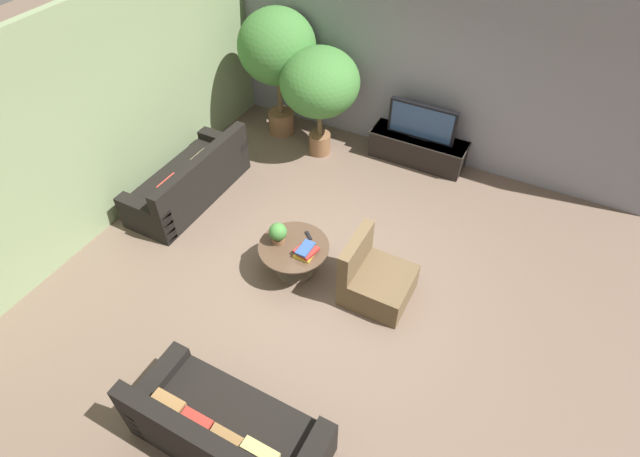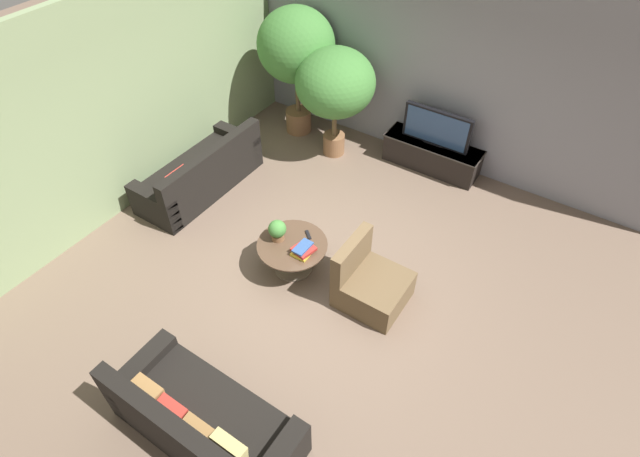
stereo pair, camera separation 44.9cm
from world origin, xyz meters
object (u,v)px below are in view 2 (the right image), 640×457
object	(u,v)px
television	(437,128)
armchair_wicker	(370,284)
potted_palm_tall	(296,49)
potted_palm_corner	(335,85)
media_console	(432,155)
couch_by_wall	(201,174)
coffee_table	(293,252)
potted_plant_tabletop	(277,230)
couch_near_entry	(203,423)

from	to	relation	value
television	armchair_wicker	xyz separation A→B (m)	(0.49, -2.93, -0.48)
potted_palm_tall	potted_palm_corner	world-z (taller)	potted_palm_tall
media_console	armchair_wicker	bearing A→B (deg)	-80.47
couch_by_wall	coffee_table	bearing A→B (deg)	75.06
armchair_wicker	potted_palm_tall	distance (m)	4.14
potted_palm_corner	potted_plant_tabletop	bearing A→B (deg)	-73.54
media_console	couch_near_entry	distance (m)	5.37
armchair_wicker	couch_by_wall	bearing A→B (deg)	82.02
potted_plant_tabletop	television	bearing A→B (deg)	75.46
television	couch_by_wall	distance (m)	3.72
potted_plant_tabletop	couch_by_wall	bearing A→B (deg)	162.94
couch_by_wall	armchair_wicker	world-z (taller)	armchair_wicker
media_console	coffee_table	size ratio (longest dim) A/B	1.73
television	couch_near_entry	xyz separation A→B (m)	(-0.00, -5.37, -0.47)
television	potted_palm_tall	xyz separation A→B (m)	(-2.44, -0.30, 0.77)
television	potted_plant_tabletop	distance (m)	3.18
television	coffee_table	xyz separation A→B (m)	(-0.59, -3.05, -0.44)
potted_palm_corner	potted_plant_tabletop	distance (m)	2.73
television	couch_by_wall	xyz separation A→B (m)	(-2.73, -2.48, -0.47)
couch_near_entry	potted_palm_corner	distance (m)	5.18
couch_near_entry	potted_palm_corner	size ratio (longest dim) A/B	1.06
couch_near_entry	potted_palm_tall	bearing A→B (deg)	-64.32
armchair_wicker	coffee_table	bearing A→B (deg)	96.33
television	armchair_wicker	distance (m)	3.01
coffee_table	armchair_wicker	world-z (taller)	armchair_wicker
armchair_wicker	potted_plant_tabletop	xyz separation A→B (m)	(-1.29, -0.14, 0.34)
armchair_wicker	potted_plant_tabletop	world-z (taller)	armchair_wicker
potted_palm_corner	potted_plant_tabletop	world-z (taller)	potted_palm_corner
media_console	couch_near_entry	world-z (taller)	couch_near_entry
potted_palm_corner	coffee_table	bearing A→B (deg)	-69.15
television	armchair_wicker	world-z (taller)	television
coffee_table	couch_by_wall	xyz separation A→B (m)	(-2.14, 0.57, -0.03)
armchair_wicker	television	bearing A→B (deg)	9.54
media_console	couch_by_wall	world-z (taller)	couch_by_wall
television	couch_by_wall	size ratio (longest dim) A/B	0.53
armchair_wicker	potted_palm_corner	world-z (taller)	potted_palm_corner
potted_palm_corner	media_console	bearing A→B (deg)	18.90
media_console	potted_palm_tall	xyz separation A→B (m)	(-2.44, -0.30, 1.28)
media_console	couch_by_wall	size ratio (longest dim) A/B	0.77
potted_palm_tall	potted_plant_tabletop	distance (m)	3.36
coffee_table	potted_palm_tall	distance (m)	3.54
media_console	coffee_table	xyz separation A→B (m)	(-0.59, -3.05, 0.07)
coffee_table	potted_palm_corner	distance (m)	2.86
media_console	armchair_wicker	world-z (taller)	armchair_wicker
armchair_wicker	potted_palm_tall	xyz separation A→B (m)	(-2.94, 2.64, 1.25)
television	potted_palm_corner	size ratio (longest dim) A/B	0.60
television	potted_palm_tall	distance (m)	2.58
coffee_table	potted_palm_corner	world-z (taller)	potted_palm_corner
potted_palm_corner	potted_plant_tabletop	xyz separation A→B (m)	(0.75, -2.55, -0.65)
television	coffee_table	distance (m)	3.14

